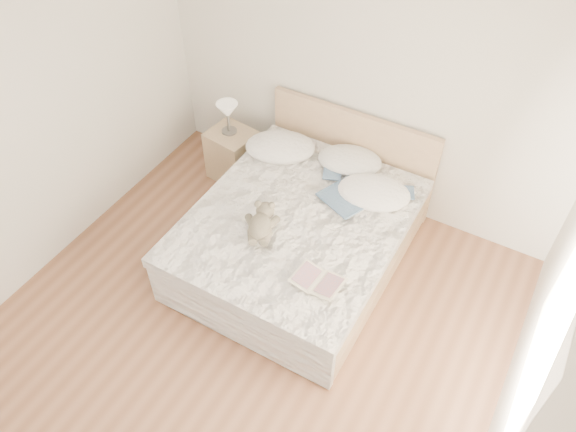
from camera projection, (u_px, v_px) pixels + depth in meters
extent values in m
cube|color=brown|center=(231.00, 352.00, 4.56)|extent=(4.00, 4.50, 0.00)
cube|color=white|center=(188.00, 51.00, 2.62)|extent=(4.00, 4.50, 0.00)
cube|color=silver|center=(362.00, 76.00, 4.95)|extent=(4.00, 0.02, 2.70)
cube|color=silver|center=(0.00, 145.00, 4.28)|extent=(0.02, 4.50, 2.70)
cube|color=silver|center=(534.00, 387.00, 2.90)|extent=(0.02, 4.50, 2.70)
cube|color=white|center=(550.00, 332.00, 3.01)|extent=(0.02, 1.30, 1.10)
cube|color=tan|center=(299.00, 251.00, 5.18)|extent=(1.68, 2.08, 0.20)
cube|color=white|center=(300.00, 233.00, 5.00)|extent=(1.60, 2.00, 0.30)
cube|color=white|center=(297.00, 222.00, 4.83)|extent=(1.72, 2.05, 0.10)
cube|color=tan|center=(351.00, 155.00, 5.52)|extent=(1.70, 0.06, 1.00)
cube|color=#9E8763|center=(233.00, 155.00, 5.86)|extent=(0.50, 0.46, 0.56)
cylinder|color=#4E4A43|center=(229.00, 131.00, 5.67)|extent=(0.15, 0.15, 0.02)
cylinder|color=#3B3831|center=(228.00, 122.00, 5.59)|extent=(0.03, 0.03, 0.21)
cone|color=beige|center=(227.00, 110.00, 5.49)|extent=(0.26, 0.26, 0.15)
ellipsoid|color=white|center=(280.00, 147.00, 5.38)|extent=(0.81, 0.71, 0.20)
ellipsoid|color=white|center=(350.00, 160.00, 5.24)|extent=(0.69, 0.57, 0.18)
ellipsoid|color=white|center=(374.00, 192.00, 4.94)|extent=(0.74, 0.60, 0.19)
cube|color=white|center=(277.00, 147.00, 5.40)|extent=(0.35, 0.25, 0.03)
cube|color=beige|center=(318.00, 281.00, 4.27)|extent=(0.41, 0.29, 0.03)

